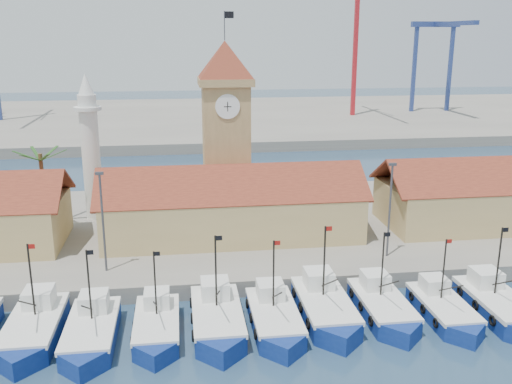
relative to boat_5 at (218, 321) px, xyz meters
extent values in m
plane|color=#1D2F4E|center=(2.77, -2.64, -0.80)|extent=(400.00, 400.00, 0.00)
cube|color=gray|center=(2.77, 21.36, -0.05)|extent=(140.00, 32.00, 1.50)
cube|color=gray|center=(2.77, 107.36, 0.20)|extent=(240.00, 80.00, 2.00)
cube|color=navy|center=(-13.52, 0.83, -0.29)|extent=(3.61, 8.17, 1.86)
cube|color=navy|center=(-13.52, -3.26, -0.29)|extent=(3.61, 3.61, 1.86)
cube|color=silver|center=(-13.52, 0.83, 0.64)|extent=(3.68, 8.40, 0.36)
cube|color=silver|center=(-13.52, 2.87, 1.47)|extent=(2.17, 2.27, 1.44)
cylinder|color=black|center=(-13.52, 1.34, 3.53)|extent=(0.14, 0.14, 5.78)
cube|color=#A5140F|center=(-13.26, 1.34, 6.21)|extent=(0.52, 0.02, 0.36)
cube|color=navy|center=(-9.26, -0.26, -0.31)|extent=(3.48, 7.87, 1.79)
cube|color=navy|center=(-9.26, -4.19, -0.31)|extent=(3.48, 3.48, 1.79)
cube|color=silver|center=(-9.26, -0.26, 0.59)|extent=(3.55, 8.09, 0.35)
cube|color=silver|center=(-9.26, 1.71, 1.38)|extent=(2.09, 2.19, 1.39)
cylinder|color=black|center=(-9.26, 0.24, 3.37)|extent=(0.14, 0.14, 5.57)
cube|color=black|center=(-9.01, 0.24, 5.96)|extent=(0.50, 0.02, 0.35)
cube|color=navy|center=(-4.55, 0.08, -0.34)|extent=(3.24, 7.33, 1.66)
cube|color=navy|center=(-4.55, -3.58, -0.34)|extent=(3.24, 3.24, 1.66)
cube|color=silver|center=(-4.55, 0.08, 0.49)|extent=(3.30, 7.53, 0.32)
cube|color=silver|center=(-4.55, 1.92, 1.23)|extent=(1.94, 2.03, 1.29)
cylinder|color=black|center=(-4.55, 0.55, 3.08)|extent=(0.13, 0.13, 5.18)
cube|color=black|center=(-4.32, 0.55, 5.49)|extent=(0.46, 0.02, 0.32)
cube|color=navy|center=(0.00, 0.42, -0.28)|extent=(3.67, 8.31, 1.89)
cube|color=navy|center=(0.00, -3.74, -0.28)|extent=(3.67, 3.67, 1.89)
cube|color=silver|center=(0.00, 0.42, 0.67)|extent=(3.74, 8.54, 0.37)
cube|color=silver|center=(0.00, 2.49, 1.51)|extent=(2.20, 2.31, 1.47)
cylinder|color=black|center=(0.00, 0.94, 3.60)|extent=(0.15, 0.15, 5.87)
cube|color=black|center=(0.26, 0.94, 6.33)|extent=(0.52, 0.02, 0.37)
cube|color=navy|center=(4.35, -0.03, -0.31)|extent=(3.45, 7.81, 1.78)
cube|color=navy|center=(4.35, -3.94, -0.31)|extent=(3.45, 3.45, 1.78)
cube|color=silver|center=(4.35, -0.03, 0.58)|extent=(3.52, 8.03, 0.35)
cube|color=silver|center=(4.35, 1.92, 1.37)|extent=(2.07, 2.17, 1.38)
cylinder|color=black|center=(4.35, 0.46, 3.34)|extent=(0.14, 0.14, 5.52)
cube|color=#A5140F|center=(4.60, 0.46, 5.91)|extent=(0.49, 0.02, 0.35)
cube|color=navy|center=(8.59, 1.07, -0.27)|extent=(3.73, 8.44, 1.92)
cube|color=navy|center=(8.59, -3.15, -0.27)|extent=(3.73, 3.73, 1.92)
cube|color=silver|center=(8.59, 1.07, 0.69)|extent=(3.81, 8.68, 0.37)
cube|color=silver|center=(8.59, 3.18, 1.54)|extent=(2.24, 2.35, 1.49)
cylinder|color=black|center=(8.59, 1.60, 3.68)|extent=(0.15, 0.15, 5.97)
cube|color=#A5140F|center=(8.86, 1.60, 6.45)|extent=(0.53, 0.02, 0.37)
cube|color=navy|center=(13.25, 0.73, -0.31)|extent=(3.44, 7.79, 1.77)
cube|color=navy|center=(13.25, -3.16, -0.31)|extent=(3.44, 3.44, 1.77)
cube|color=silver|center=(13.25, 0.73, 0.57)|extent=(3.51, 8.00, 0.34)
cube|color=silver|center=(13.25, 2.68, 1.36)|extent=(2.06, 2.16, 1.38)
cylinder|color=black|center=(13.25, 1.22, 3.33)|extent=(0.14, 0.14, 5.50)
cube|color=black|center=(13.49, 1.22, 5.88)|extent=(0.49, 0.02, 0.34)
cube|color=navy|center=(17.91, -0.26, -0.34)|extent=(3.22, 7.29, 1.66)
cube|color=navy|center=(17.91, -3.91, -0.34)|extent=(3.22, 3.22, 1.66)
cube|color=silver|center=(17.91, -0.26, 0.49)|extent=(3.29, 7.49, 0.32)
cube|color=silver|center=(17.91, 1.56, 1.22)|extent=(1.93, 2.02, 1.29)
cylinder|color=black|center=(17.91, 0.20, 3.06)|extent=(0.13, 0.13, 5.15)
cube|color=#A5140F|center=(18.14, 0.20, 5.46)|extent=(0.46, 0.02, 0.32)
cube|color=navy|center=(22.45, -0.39, -0.29)|extent=(3.61, 8.16, 1.86)
cube|color=silver|center=(22.45, -0.39, 0.64)|extent=(3.68, 8.39, 0.36)
cube|color=silver|center=(22.45, 1.65, 1.47)|extent=(2.16, 2.27, 1.44)
cylinder|color=black|center=(22.45, 0.13, 3.53)|extent=(0.14, 0.14, 5.77)
cube|color=black|center=(22.70, 0.13, 6.21)|extent=(0.52, 0.02, 0.36)
cube|color=tan|center=(2.77, 17.36, 2.95)|extent=(26.00, 10.00, 4.50)
cube|color=brown|center=(2.77, 14.86, 6.70)|extent=(27.04, 5.13, 3.21)
cube|color=brown|center=(2.77, 19.86, 6.70)|extent=(27.04, 5.13, 3.21)
cube|color=brown|center=(34.77, 19.86, 6.70)|extent=(31.20, 5.13, 3.21)
cube|color=tan|center=(2.77, 23.36, 8.20)|extent=(5.00, 5.00, 15.00)
cube|color=tan|center=(2.77, 23.36, 16.10)|extent=(5.80, 5.80, 0.80)
pyramid|color=brown|center=(2.77, 23.36, 18.40)|extent=(5.80, 5.80, 4.00)
cylinder|color=white|center=(2.77, 20.81, 13.70)|extent=(2.60, 0.15, 2.60)
cube|color=black|center=(2.77, 20.73, 13.70)|extent=(0.08, 0.02, 1.00)
cube|color=black|center=(2.77, 20.73, 13.70)|extent=(0.80, 0.02, 0.08)
cylinder|color=#3F3F44|center=(2.77, 23.36, 21.90)|extent=(0.10, 0.10, 3.00)
cube|color=black|center=(3.27, 23.36, 23.00)|extent=(1.00, 0.03, 0.70)
cylinder|color=silver|center=(-12.23, 25.36, 7.70)|extent=(2.00, 2.00, 14.00)
cylinder|color=silver|center=(-12.23, 25.36, 13.20)|extent=(3.00, 3.00, 0.40)
cone|color=silver|center=(-12.23, 25.36, 15.80)|extent=(1.80, 1.80, 2.40)
cylinder|color=brown|center=(-17.23, 23.36, 4.70)|extent=(0.44, 0.44, 8.00)
cube|color=#24531C|center=(-15.83, 23.36, 8.50)|extent=(2.80, 0.35, 1.18)
cube|color=#24531C|center=(-16.53, 24.57, 8.50)|extent=(1.71, 2.60, 1.18)
cube|color=#24531C|center=(-17.93, 24.57, 8.50)|extent=(1.71, 2.60, 1.18)
cube|color=#24531C|center=(-18.63, 23.36, 8.50)|extent=(2.80, 0.35, 1.18)
cube|color=#24531C|center=(-17.93, 22.15, 8.50)|extent=(1.71, 2.60, 1.18)
cube|color=#24531C|center=(-16.53, 22.15, 8.50)|extent=(1.71, 2.60, 1.18)
cylinder|color=#3F3F44|center=(-9.23, 9.36, 5.20)|extent=(0.20, 0.20, 9.00)
cube|color=#3F3F44|center=(-9.23, 9.36, 9.60)|extent=(0.70, 0.25, 0.25)
cylinder|color=#3F3F44|center=(16.77, 9.36, 5.20)|extent=(0.20, 0.20, 9.00)
cube|color=#3F3F44|center=(16.77, 9.36, 9.60)|extent=(0.70, 0.25, 0.25)
cube|color=#B41B22|center=(41.90, 102.36, 17.87)|extent=(1.00, 1.00, 33.34)
cube|color=navy|center=(59.77, 107.36, 12.20)|extent=(0.90, 0.90, 22.00)
cube|color=navy|center=(69.77, 107.36, 12.20)|extent=(0.90, 0.90, 22.00)
cube|color=navy|center=(64.77, 107.36, 23.70)|extent=(13.00, 1.40, 1.40)
cube|color=navy|center=(64.77, 97.36, 23.70)|extent=(1.40, 22.00, 1.00)
camera|label=1|loc=(-2.40, -39.07, 20.92)|focal=40.00mm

